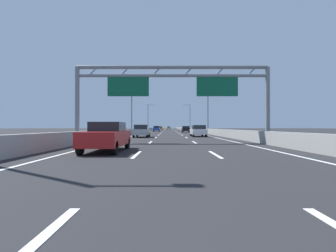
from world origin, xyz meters
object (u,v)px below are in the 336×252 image
(streetlamp_left_mid, at_px, (132,106))
(black_car, at_px, (185,129))
(yellow_car, at_px, (168,128))
(silver_car, at_px, (141,131))
(red_car, at_px, (106,136))
(white_car, at_px, (198,131))
(streetlamp_right_mid, at_px, (206,106))
(streetlamp_right_far, at_px, (189,116))
(sign_gantry, at_px, (172,84))
(streetlamp_left_far, at_px, (148,116))
(blue_car, at_px, (156,129))
(orange_car, at_px, (160,128))

(streetlamp_left_mid, distance_m, black_car, 14.50)
(yellow_car, distance_m, silver_car, 107.57)
(red_car, xyz_separation_m, silver_car, (-0.03, 17.35, -0.01))
(white_car, bearing_deg, streetlamp_right_mid, 77.59)
(black_car, bearing_deg, streetlamp_left_mid, -145.15)
(streetlamp_right_far, bearing_deg, sign_gantry, -96.05)
(streetlamp_right_mid, relative_size, streetlamp_left_far, 1.00)
(sign_gantry, distance_m, blue_car, 49.06)
(streetlamp_left_mid, bearing_deg, white_car, -57.94)
(streetlamp_left_far, xyz_separation_m, red_car, (3.91, -77.81, -4.62))
(white_car, relative_size, yellow_car, 0.92)
(streetlamp_right_mid, height_order, orange_car, streetlamp_right_mid)
(yellow_car, relative_size, blue_car, 1.14)
(white_car, distance_m, yellow_car, 105.55)
(streetlamp_left_mid, distance_m, white_car, 21.32)
(streetlamp_left_mid, bearing_deg, black_car, 34.85)
(yellow_car, bearing_deg, orange_car, -96.94)
(sign_gantry, xyz_separation_m, streetlamp_left_mid, (-7.47, 29.56, 0.59))
(orange_car, relative_size, silver_car, 1.05)
(blue_car, bearing_deg, orange_car, 90.10)
(streetlamp_left_mid, distance_m, yellow_car, 88.29)
(streetlamp_right_far, bearing_deg, black_car, -96.34)
(streetlamp_right_mid, height_order, blue_car, streetlamp_right_mid)
(sign_gantry, height_order, streetlamp_left_mid, streetlamp_left_mid)
(silver_car, bearing_deg, streetlamp_right_far, 79.64)
(yellow_car, height_order, orange_car, orange_car)
(blue_car, bearing_deg, streetlamp_left_mid, -101.42)
(streetlamp_left_far, xyz_separation_m, orange_car, (3.81, 16.39, -4.64))
(streetlamp_right_mid, height_order, yellow_car, streetlamp_right_mid)
(streetlamp_left_far, height_order, orange_car, streetlamp_left_far)
(streetlamp_right_mid, height_order, streetlamp_right_far, same)
(sign_gantry, xyz_separation_m, black_car, (3.80, 37.41, -4.06))
(sign_gantry, height_order, black_car, sign_gantry)
(streetlamp_right_mid, xyz_separation_m, silver_car, (-11.05, -19.66, -4.63))
(white_car, xyz_separation_m, yellow_car, (-3.50, 105.49, -0.04))
(sign_gantry, height_order, silver_car, sign_gantry)
(yellow_car, bearing_deg, streetlamp_right_mid, -85.20)
(red_car, xyz_separation_m, blue_car, (-0.03, 56.21, 0.01))
(streetlamp_left_far, bearing_deg, streetlamp_right_far, 0.00)
(streetlamp_left_far, bearing_deg, streetlamp_left_mid, -90.00)
(red_car, relative_size, orange_car, 1.02)
(streetlamp_right_mid, height_order, black_car, streetlamp_right_mid)
(streetlamp_left_far, distance_m, white_car, 59.65)
(streetlamp_left_mid, distance_m, silver_car, 20.57)
(streetlamp_right_mid, relative_size, blue_car, 2.31)
(blue_car, bearing_deg, streetlamp_right_mid, -60.08)
(sign_gantry, bearing_deg, yellow_car, 89.96)
(streetlamp_right_far, bearing_deg, streetlamp_left_mid, -110.10)
(streetlamp_left_mid, relative_size, red_car, 2.07)
(orange_car, bearing_deg, streetlamp_right_mid, -79.00)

